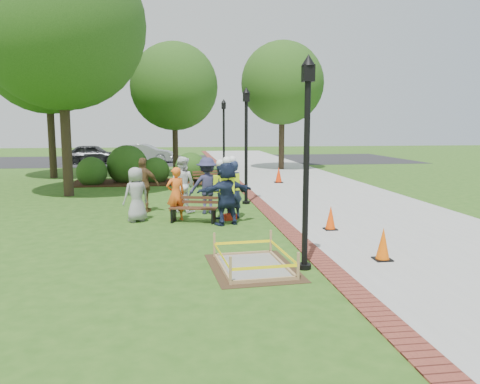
{
  "coord_description": "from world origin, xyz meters",
  "views": [
    {
      "loc": [
        -1.31,
        -11.97,
        2.92
      ],
      "look_at": [
        0.5,
        1.2,
        1.0
      ],
      "focal_mm": 35.0,
      "sensor_mm": 36.0,
      "label": 1
    }
  ],
  "objects": [
    {
      "name": "mulch_bed",
      "position": [
        -3.0,
        12.0,
        0.02
      ],
      "size": [
        7.0,
        3.0,
        0.05
      ],
      "primitive_type": "cube",
      "color": "#381E0F",
      "rests_on": "ground"
    },
    {
      "name": "shrub_c",
      "position": [
        -2.33,
        12.12,
        0.0
      ],
      "size": [
        1.38,
        1.38,
        1.38
      ],
      "primitive_type": "sphere",
      "color": "#204614",
      "rests_on": "ground"
    },
    {
      "name": "hivis_worker_a",
      "position": [
        0.15,
        1.44,
        0.99
      ],
      "size": [
        0.68,
        0.55,
        2.01
      ],
      "color": "#1D284B",
      "rests_on": "ground"
    },
    {
      "name": "lamp_near",
      "position": [
        1.25,
        -3.0,
        2.48
      ],
      "size": [
        0.28,
        0.28,
        4.26
      ],
      "color": "black",
      "rests_on": "ground"
    },
    {
      "name": "casual_person_b",
      "position": [
        -1.33,
        2.26,
        0.82
      ],
      "size": [
        0.61,
        0.5,
        1.64
      ],
      "color": "orange",
      "rests_on": "ground"
    },
    {
      "name": "bench_far",
      "position": [
        0.17,
        10.12,
        0.24
      ],
      "size": [
        1.44,
        0.82,
        0.74
      ],
      "color": "brown",
      "rests_on": "ground"
    },
    {
      "name": "toolbox",
      "position": [
        0.31,
        2.1,
        0.1
      ],
      "size": [
        0.44,
        0.35,
        0.19
      ],
      "primitive_type": "cube",
      "rotation": [
        0.0,
        0.0,
        0.41
      ],
      "color": "#9E1E0C",
      "rests_on": "ground"
    },
    {
      "name": "shrub_a",
      "position": [
        -5.38,
        11.46,
        0.0
      ],
      "size": [
        1.48,
        1.48,
        1.48
      ],
      "primitive_type": "sphere",
      "color": "#204614",
      "rests_on": "ground"
    },
    {
      "name": "tree_back",
      "position": [
        -1.32,
        14.89,
        5.02
      ],
      "size": [
        4.87,
        4.87,
        7.46
      ],
      "color": "#3D2D1E",
      "rests_on": "ground"
    },
    {
      "name": "cone_back",
      "position": [
        2.93,
        0.33,
        0.33
      ],
      "size": [
        0.35,
        0.35,
        0.69
      ],
      "color": "black",
      "rests_on": "ground"
    },
    {
      "name": "shrub_b",
      "position": [
        -3.77,
        12.35,
        0.0
      ],
      "size": [
        2.05,
        2.05,
        2.05
      ],
      "primitive_type": "sphere",
      "color": "#204614",
      "rests_on": "ground"
    },
    {
      "name": "lamp_mid",
      "position": [
        1.25,
        5.0,
        2.48
      ],
      "size": [
        0.28,
        0.28,
        4.26
      ],
      "color": "black",
      "rests_on": "ground"
    },
    {
      "name": "tree_right",
      "position": [
        5.56,
        18.07,
        5.55
      ],
      "size": [
        5.32,
        5.32,
        8.23
      ],
      "color": "#3D2D1E",
      "rests_on": "ground"
    },
    {
      "name": "tree_far",
      "position": [
        -8.01,
        14.89,
        6.89
      ],
      "size": [
        6.84,
        6.84,
        10.32
      ],
      "color": "#3D2D1E",
      "rests_on": "ground"
    },
    {
      "name": "brick_edging",
      "position": [
        1.75,
        10.0,
        0.01
      ],
      "size": [
        0.5,
        60.0,
        0.03
      ],
      "primitive_type": "cube",
      "color": "maroon",
      "rests_on": "ground"
    },
    {
      "name": "hivis_worker_c",
      "position": [
        0.04,
        2.37,
        0.92
      ],
      "size": [
        0.65,
        0.57,
        1.86
      ],
      "color": "#191F43",
      "rests_on": "ground"
    },
    {
      "name": "casual_person_a",
      "position": [
        -2.52,
        2.28,
        0.83
      ],
      "size": [
        0.63,
        0.57,
        1.66
      ],
      "color": "gray",
      "rests_on": "ground"
    },
    {
      "name": "cone_far",
      "position": [
        3.81,
        10.95,
        0.39
      ],
      "size": [
        0.41,
        0.41,
        0.81
      ],
      "color": "black",
      "rests_on": "ground"
    },
    {
      "name": "shrub_e",
      "position": [
        -3.13,
        13.24,
        0.0
      ],
      "size": [
        1.08,
        1.08,
        1.08
      ],
      "primitive_type": "sphere",
      "color": "#204614",
      "rests_on": "ground"
    },
    {
      "name": "casual_person_c",
      "position": [
        -1.11,
        3.59,
        0.94
      ],
      "size": [
        0.71,
        0.66,
        1.87
      ],
      "color": "white",
      "rests_on": "ground"
    },
    {
      "name": "parked_car_b",
      "position": [
        -3.63,
        24.96,
        0.0
      ],
      "size": [
        2.66,
        4.99,
        1.55
      ],
      "primitive_type": "imported",
      "rotation": [
        0.0,
        0.0,
        1.44
      ],
      "color": "#9E9EA3",
      "rests_on": "ground"
    },
    {
      "name": "cone_front",
      "position": [
        3.08,
        -2.68,
        0.35
      ],
      "size": [
        0.37,
        0.37,
        0.73
      ],
      "color": "black",
      "rests_on": "ground"
    },
    {
      "name": "parking_lot",
      "position": [
        0.0,
        27.0,
        0.0
      ],
      "size": [
        36.0,
        12.0,
        0.01
      ],
      "primitive_type": "cube",
      "color": "black",
      "rests_on": "ground"
    },
    {
      "name": "bench_near",
      "position": [
        -0.82,
        1.91,
        0.25
      ],
      "size": [
        1.5,
        0.82,
        0.77
      ],
      "color": "#502D1B",
      "rests_on": "ground"
    },
    {
      "name": "shrub_d",
      "position": [
        -0.56,
        12.42,
        0.0
      ],
      "size": [
        1.61,
        1.61,
        1.61
      ],
      "primitive_type": "sphere",
      "color": "#204614",
      "rests_on": "ground"
    },
    {
      "name": "casual_person_d",
      "position": [
        -2.4,
        3.83,
        0.92
      ],
      "size": [
        0.67,
        0.54,
        1.84
      ],
      "color": "brown",
      "rests_on": "ground"
    },
    {
      "name": "tree_left",
      "position": [
        -5.72,
        7.94,
        6.81
      ],
      "size": [
        6.69,
        6.69,
        10.17
      ],
      "color": "#3D2D1E",
      "rests_on": "ground"
    },
    {
      "name": "ground",
      "position": [
        0.0,
        0.0,
        0.0
      ],
      "size": [
        100.0,
        100.0,
        0.0
      ],
      "primitive_type": "plane",
      "color": "#285116",
      "rests_on": "ground"
    },
    {
      "name": "casual_person_e",
      "position": [
        -0.31,
        3.26,
        0.93
      ],
      "size": [
        0.62,
        0.42,
        1.85
      ],
      "color": "#302F52",
      "rests_on": "ground"
    },
    {
      "name": "wet_concrete_pad",
      "position": [
        0.22,
        -2.8,
        0.23
      ],
      "size": [
        1.86,
        2.42,
        0.55
      ],
      "color": "#47331E",
      "rests_on": "ground"
    },
    {
      "name": "parked_car_a",
      "position": [
        -7.46,
        24.34,
        0.0
      ],
      "size": [
        2.35,
        4.96,
        1.58
      ],
      "primitive_type": "imported",
      "rotation": [
        0.0,
        0.0,
        1.52
      ],
      "color": "#28292B",
      "rests_on": "ground"
    },
    {
      "name": "sidewalk",
      "position": [
        5.0,
        10.0,
        0.01
      ],
      "size": [
        6.0,
        60.0,
        0.02
      ],
      "primitive_type": "cube",
      "color": "#9E9E99",
      "rests_on": "ground"
    },
    {
      "name": "lamp_far",
      "position": [
        1.25,
        13.0,
        2.48
      ],
      "size": [
        0.28,
        0.28,
        4.26
      ],
      "color": "black",
      "rests_on": "ground"
    },
    {
      "name": "hivis_worker_b",
      "position": [
        0.41,
        2.33,
        0.97
      ],
      "size": [
        0.67,
        0.55,
        1.97
      ],
      "color": "#1A2344",
      "rests_on": "ground"
    }
  ]
}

